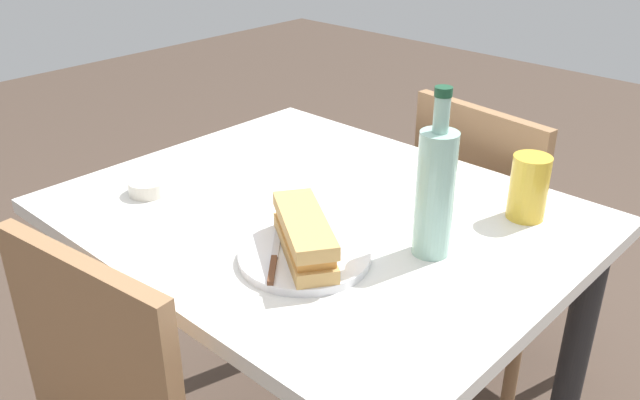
{
  "coord_description": "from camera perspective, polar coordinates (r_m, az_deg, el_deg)",
  "views": [
    {
      "loc": [
        -0.8,
        0.86,
        1.37
      ],
      "look_at": [
        0.0,
        0.0,
        0.78
      ],
      "focal_mm": 37.72,
      "sensor_mm": 36.0,
      "label": 1
    }
  ],
  "objects": [
    {
      "name": "chair_near",
      "position": [
        1.85,
        14.36,
        -2.7
      ],
      "size": [
        0.45,
        0.45,
        0.86
      ],
      "color": "#936B47",
      "rests_on": "ground"
    },
    {
      "name": "plate_near",
      "position": [
        1.15,
        -1.32,
        -4.79
      ],
      "size": [
        0.23,
        0.23,
        0.01
      ],
      "primitive_type": "cylinder",
      "color": "white",
      "rests_on": "dining_table"
    },
    {
      "name": "beer_glass",
      "position": [
        1.32,
        17.29,
        1.02
      ],
      "size": [
        0.07,
        0.07,
        0.13
      ],
      "primitive_type": "cylinder",
      "color": "gold",
      "rests_on": "dining_table"
    },
    {
      "name": "water_bottle",
      "position": [
        1.14,
        9.74,
        0.79
      ],
      "size": [
        0.07,
        0.07,
        0.3
      ],
      "color": "#99C6B7",
      "rests_on": "dining_table"
    },
    {
      "name": "baguette_sandwich_near",
      "position": [
        1.13,
        -1.34,
        -3.0
      ],
      "size": [
        0.22,
        0.18,
        0.07
      ],
      "color": "tan",
      "rests_on": "plate_near"
    },
    {
      "name": "dining_table",
      "position": [
        1.39,
        0.0,
        -5.7
      ],
      "size": [
        0.97,
        0.79,
        0.76
      ],
      "color": "silver",
      "rests_on": "ground"
    },
    {
      "name": "olive_bowl",
      "position": [
        1.42,
        -14.37,
        1.09
      ],
      "size": [
        0.08,
        0.08,
        0.03
      ],
      "primitive_type": "cylinder",
      "color": "silver",
      "rests_on": "dining_table"
    },
    {
      "name": "knife_near",
      "position": [
        1.13,
        -3.9,
        -4.92
      ],
      "size": [
        0.13,
        0.14,
        0.01
      ],
      "color": "silver",
      "rests_on": "plate_near"
    }
  ]
}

